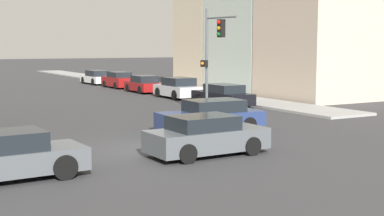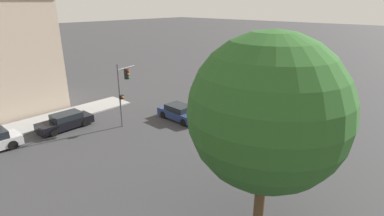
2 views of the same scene
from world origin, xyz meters
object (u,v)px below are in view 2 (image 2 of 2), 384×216
(crossing_car_2, at_px, (229,108))
(parked_car_0, at_px, (66,121))
(crossing_car_1, at_px, (293,125))
(street_tree, at_px, (267,112))
(traffic_signal, at_px, (123,85))
(crossing_car_0, at_px, (180,113))

(crossing_car_2, distance_m, parked_car_0, 15.07)
(crossing_car_1, height_order, parked_car_0, parked_car_0)
(crossing_car_2, xyz_separation_m, parked_car_0, (8.65, 12.34, 0.00))
(street_tree, bearing_deg, traffic_signal, -12.43)
(crossing_car_1, distance_m, crossing_car_2, 6.41)
(crossing_car_0, relative_size, crossing_car_2, 1.11)
(crossing_car_0, bearing_deg, street_tree, -28.34)
(traffic_signal, height_order, crossing_car_0, traffic_signal)
(street_tree, height_order, crossing_car_0, street_tree)
(crossing_car_0, bearing_deg, crossing_car_2, 58.68)
(crossing_car_0, distance_m, parked_car_0, 10.12)
(crossing_car_1, bearing_deg, crossing_car_0, 22.45)
(traffic_signal, bearing_deg, street_tree, -24.62)
(traffic_signal, relative_size, parked_car_0, 1.22)
(crossing_car_2, height_order, parked_car_0, parked_car_0)
(street_tree, distance_m, traffic_signal, 15.99)
(crossing_car_1, distance_m, parked_car_0, 19.60)
(crossing_car_1, relative_size, crossing_car_2, 0.99)
(street_tree, height_order, crossing_car_1, street_tree)
(parked_car_0, bearing_deg, street_tree, 91.48)
(street_tree, height_order, traffic_signal, street_tree)
(crossing_car_2, bearing_deg, crossing_car_1, -179.39)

